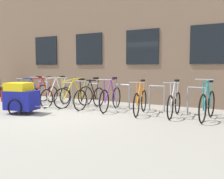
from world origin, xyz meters
name	(u,v)px	position (x,y,z in m)	size (l,w,h in m)	color
ground_plane	(61,114)	(0.00, 0.00, 0.00)	(42.00, 42.00, 0.00)	gray
storefront_building	(149,41)	(0.00, 6.95, 2.74)	(28.00, 7.54, 5.47)	#7A604C
bike_rack	(107,93)	(0.46, 1.90, 0.49)	(6.54, 0.05, 0.82)	gray
bicycle_purple	(111,98)	(0.87, 1.41, 0.40)	(0.44, 1.79, 1.07)	black
bicycle_teal	(207,104)	(3.85, 1.37, 0.40)	(0.44, 1.72, 1.11)	black
bicycle_blue	(31,93)	(-2.71, 1.40, 0.38)	(0.50, 1.73, 1.04)	black
bicycle_orange	(140,101)	(1.96, 1.28, 0.38)	(0.47, 1.67, 1.02)	black
bicycle_yellow	(74,96)	(-0.56, 1.35, 0.39)	(0.54, 1.71, 1.06)	black
bicycle_red	(43,94)	(-2.09, 1.40, 0.37)	(0.44, 1.62, 1.05)	black
bicycle_silver	(174,103)	(2.95, 1.40, 0.37)	(0.44, 1.63, 1.05)	black
bicycle_white	(56,95)	(-1.27, 1.22, 0.38)	(0.44, 1.74, 1.08)	black
bicycle_black	(90,97)	(0.09, 1.37, 0.38)	(0.44, 1.73, 1.05)	black
bike_trailer	(21,97)	(-1.14, -0.47, 0.48)	(1.48, 0.79, 0.94)	navy
wooden_bench	(9,89)	(-5.39, 2.49, 0.35)	(1.70, 0.40, 0.47)	olive
backpack	(5,96)	(-3.80, 1.01, 0.22)	(0.28, 0.20, 0.44)	maroon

